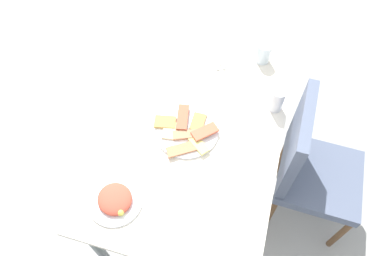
{
  "coord_description": "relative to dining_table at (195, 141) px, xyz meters",
  "views": [
    {
      "loc": [
        0.85,
        0.23,
        2.09
      ],
      "look_at": [
        0.0,
        -0.02,
        0.77
      ],
      "focal_mm": 33.02,
      "sensor_mm": 36.0,
      "label": 1
    }
  ],
  "objects": [
    {
      "name": "ground_plane",
      "position": [
        0.0,
        0.0,
        -0.65
      ],
      "size": [
        6.0,
        6.0,
        0.0
      ],
      "primitive_type": "plane",
      "color": "#A4A3A2"
    },
    {
      "name": "dining_table",
      "position": [
        0.0,
        0.0,
        0.0
      ],
      "size": [
        1.19,
        0.78,
        0.74
      ],
      "color": "silver",
      "rests_on": "ground_plane"
    },
    {
      "name": "dining_chair",
      "position": [
        -0.12,
        0.57,
        -0.16
      ],
      "size": [
        0.43,
        0.44,
        0.89
      ],
      "color": "slate",
      "rests_on": "ground_plane"
    },
    {
      "name": "pide_platter",
      "position": [
        0.01,
        -0.04,
        0.09
      ],
      "size": [
        0.31,
        0.31,
        0.04
      ],
      "color": "white",
      "rests_on": "dining_table"
    },
    {
      "name": "salad_plate_greens",
      "position": [
        0.41,
        -0.22,
        0.1
      ],
      "size": [
        0.22,
        0.22,
        0.05
      ],
      "color": "white",
      "rests_on": "dining_table"
    },
    {
      "name": "soda_can",
      "position": [
        -0.24,
        0.33,
        0.14
      ],
      "size": [
        0.08,
        0.08,
        0.12
      ],
      "primitive_type": "cylinder",
      "rotation": [
        0.0,
        0.0,
        2.95
      ],
      "color": "silver",
      "rests_on": "dining_table"
    },
    {
      "name": "drinking_glass",
      "position": [
        -0.53,
        0.22,
        0.14
      ],
      "size": [
        0.07,
        0.07,
        0.1
      ],
      "primitive_type": "cylinder",
      "color": "silver",
      "rests_on": "dining_table"
    },
    {
      "name": "paper_napkin",
      "position": [
        -0.49,
        0.01,
        0.08
      ],
      "size": [
        0.13,
        0.13,
        0.0
      ],
      "primitive_type": "cube",
      "rotation": [
        0.0,
        0.0,
        -0.21
      ],
      "color": "white",
      "rests_on": "dining_table"
    },
    {
      "name": "fork",
      "position": [
        -0.49,
        -0.0,
        0.09
      ],
      "size": [
        0.19,
        0.03,
        0.0
      ],
      "primitive_type": "cube",
      "rotation": [
        0.0,
        0.0,
        0.07
      ],
      "color": "silver",
      "rests_on": "paper_napkin"
    },
    {
      "name": "spoon",
      "position": [
        -0.49,
        0.03,
        0.09
      ],
      "size": [
        0.17,
        0.02,
        0.0
      ],
      "primitive_type": "cube",
      "rotation": [
        0.0,
        0.0,
        0.07
      ],
      "color": "silver",
      "rests_on": "paper_napkin"
    }
  ]
}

